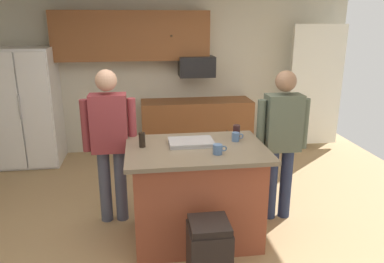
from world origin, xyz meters
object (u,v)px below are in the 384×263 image
person_elder_center (110,137)px  glass_pilsner (236,131)px  trash_bin (209,255)px  mug_ceramic_white (218,149)px  serving_tray (191,142)px  kitchen_island (196,193)px  glass_short_whisky (142,140)px  mug_blue_stoneware (236,137)px  microwave_over_range (196,66)px  refrigerator (28,107)px  person_guest_left (282,136)px

person_elder_center → glass_pilsner: size_ratio=12.54×
person_elder_center → trash_bin: bearing=-26.9°
mug_ceramic_white → glass_pilsner: (0.29, 0.46, 0.02)m
serving_tray → trash_bin: 1.11m
kitchen_island → glass_short_whisky: bearing=171.0°
kitchen_island → serving_tray: 0.52m
mug_blue_stoneware → serving_tray: 0.47m
microwave_over_range → serving_tray: (-0.42, -2.44, -0.45)m
glass_short_whisky → mug_ceramic_white: bearing=-23.1°
person_elder_center → mug_ceramic_white: 1.23m
refrigerator → person_elder_center: (1.36, -1.96, 0.08)m
kitchen_island → serving_tray: (-0.04, 0.10, 0.50)m
mug_ceramic_white → microwave_over_range: bearing=85.6°
microwave_over_range → mug_blue_stoneware: size_ratio=4.68×
kitchen_island → person_elder_center: 1.09m
person_elder_center → microwave_over_range: bearing=87.6°
glass_short_whisky → refrigerator: bearing=125.9°
person_guest_left → glass_pilsner: bearing=-13.4°
person_elder_center → mug_blue_stoneware: 1.33m
refrigerator → microwave_over_range: size_ratio=3.18×
mug_ceramic_white → mug_blue_stoneware: mug_ceramic_white is taller
microwave_over_range → person_guest_left: person_guest_left is taller
microwave_over_range → kitchen_island: bearing=-98.6°
refrigerator → person_guest_left: bearing=-34.0°
refrigerator → glass_pilsner: refrigerator is taller
glass_short_whisky → kitchen_island: bearing=-9.0°
glass_short_whisky → glass_pilsner: glass_short_whisky is taller
person_elder_center → trash_bin: (0.85, -1.23, -0.67)m
person_guest_left → trash_bin: (-0.98, -1.04, -0.66)m
glass_short_whisky → trash_bin: glass_short_whisky is taller
glass_pilsner → serving_tray: glass_pilsner is taller
person_elder_center → mug_ceramic_white: size_ratio=12.78×
serving_tray → refrigerator: bearing=133.1°
person_elder_center → glass_short_whisky: person_elder_center is taller
glass_short_whisky → trash_bin: bearing=-58.8°
refrigerator → person_elder_center: 2.39m
serving_tray → mug_blue_stoneware: bearing=4.7°
mug_ceramic_white → kitchen_island: bearing=128.7°
person_elder_center → trash_bin: 1.64m
kitchen_island → serving_tray: size_ratio=3.09×
mug_ceramic_white → trash_bin: bearing=-107.7°
refrigerator → serving_tray: bearing=-46.9°
person_guest_left → mug_blue_stoneware: 0.56m
person_guest_left → glass_short_whisky: (-1.49, -0.19, 0.09)m
person_elder_center → mug_blue_stoneware: size_ratio=14.10×
glass_pilsner → trash_bin: 1.34m
person_guest_left → trash_bin: 1.57m
mug_ceramic_white → glass_pilsner: glass_pilsner is taller
person_guest_left → mug_ceramic_white: size_ratio=12.63×
microwave_over_range → person_elder_center: bearing=-120.8°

